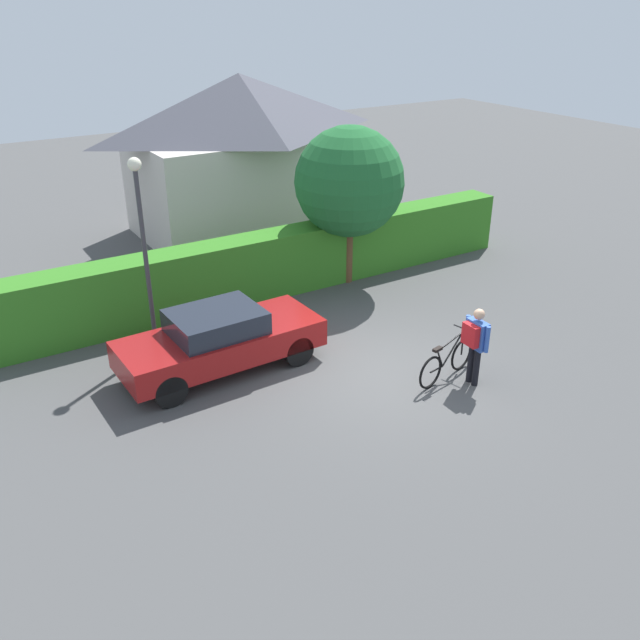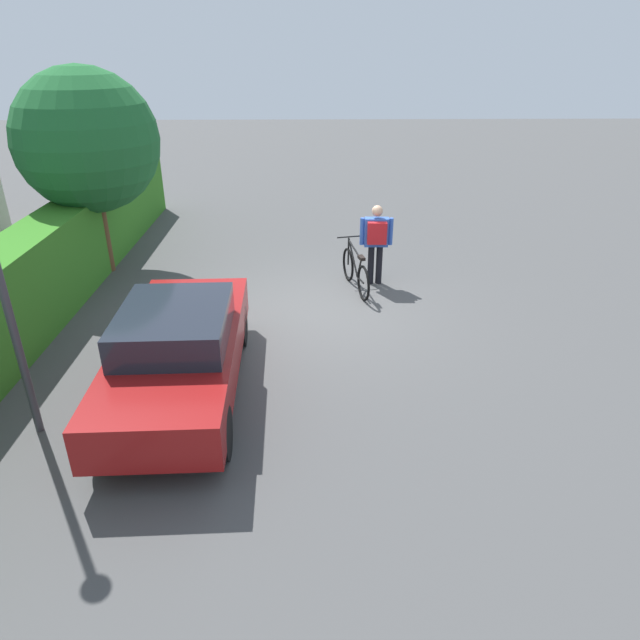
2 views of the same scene
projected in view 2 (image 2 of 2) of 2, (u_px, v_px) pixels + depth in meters
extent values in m
plane|color=#484848|center=(317.00, 310.00, 10.70)|extent=(60.00, 60.00, 0.00)
cube|color=#327620|center=(44.00, 271.00, 10.24)|extent=(14.91, 0.90, 1.65)
cube|color=maroon|center=(180.00, 355.00, 7.90)|extent=(4.29, 1.75, 0.58)
cube|color=#1E232D|center=(174.00, 324.00, 7.60)|extent=(1.86, 1.48, 0.46)
cylinder|color=black|center=(153.00, 328.00, 9.29)|extent=(0.67, 0.20, 0.67)
cylinder|color=black|center=(241.00, 326.00, 9.36)|extent=(0.67, 0.20, 0.67)
cylinder|color=black|center=(100.00, 437.00, 6.71)|extent=(0.67, 0.20, 0.67)
cylinder|color=black|center=(222.00, 434.00, 6.77)|extent=(0.67, 0.20, 0.67)
torus|color=black|center=(348.00, 265.00, 11.91)|extent=(0.70, 0.20, 0.70)
torus|color=black|center=(363.00, 283.00, 10.98)|extent=(0.70, 0.20, 0.70)
cylinder|color=black|center=(353.00, 257.00, 11.50)|extent=(0.68, 0.18, 0.62)
cylinder|color=black|center=(359.00, 268.00, 11.14)|extent=(0.26, 0.09, 0.46)
cylinder|color=black|center=(355.00, 250.00, 11.29)|extent=(0.83, 0.22, 0.16)
cylinder|color=black|center=(360.00, 280.00, 11.16)|extent=(0.40, 0.12, 0.05)
cylinder|color=black|center=(348.00, 252.00, 11.78)|extent=(0.04, 0.04, 0.58)
cube|color=black|center=(361.00, 258.00, 10.93)|extent=(0.24, 0.15, 0.06)
cylinder|color=black|center=(349.00, 237.00, 11.64)|extent=(0.14, 0.49, 0.03)
cylinder|color=black|center=(371.00, 265.00, 11.73)|extent=(0.13, 0.13, 0.82)
cylinder|color=black|center=(379.00, 265.00, 11.73)|extent=(0.13, 0.13, 0.82)
cube|color=#3359B2|center=(376.00, 232.00, 11.42)|extent=(0.22, 0.49, 0.58)
sphere|color=tan|center=(377.00, 211.00, 11.23)|extent=(0.22, 0.22, 0.22)
cylinder|color=#3359B2|center=(362.00, 231.00, 11.41)|extent=(0.09, 0.09, 0.55)
cylinder|color=#3359B2|center=(391.00, 231.00, 11.41)|extent=(0.09, 0.09, 0.55)
cube|color=red|center=(377.00, 233.00, 11.26)|extent=(0.17, 0.39, 0.44)
cylinder|color=#38383D|center=(2.00, 289.00, 6.50)|extent=(0.10, 0.10, 4.00)
cylinder|color=brown|center=(102.00, 228.00, 12.16)|extent=(0.25, 0.25, 1.92)
sphere|color=#1F612D|center=(87.00, 141.00, 11.36)|extent=(2.87, 2.87, 2.87)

